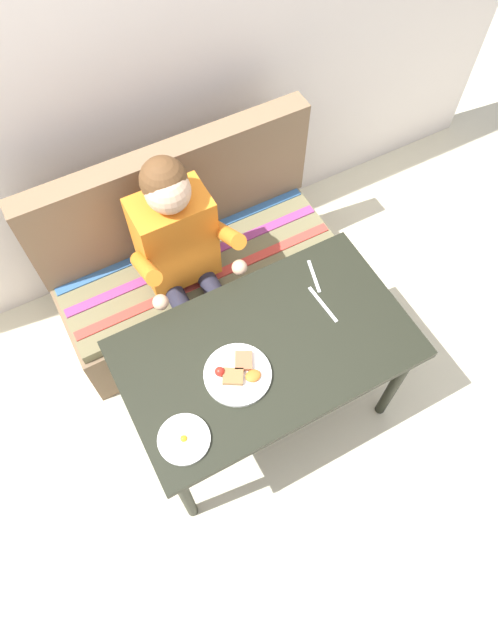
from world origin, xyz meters
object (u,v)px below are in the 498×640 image
Objects in this scene: table at (266,356)px; couch at (194,267)px; plate_breakfast at (238,374)px; plate_eggs at (184,439)px; person at (182,252)px; fork at (314,276)px; knife at (323,304)px.

couch reaches higher than table.
plate_breakfast reaches higher than plate_eggs.
fork is at bearing -40.40° from person.
plate_breakfast reaches higher than fork.
plate_eggs reaches higher than fork.
couch is at bearing 137.28° from fork.
person is at bearing 84.96° from plate_breakfast.
couch is 7.27× the size of plate_eggs.
plate_eggs is 0.81m from knife.
person is at bearing 124.40° from knife.
person is 0.67m from knife.
table is at bearing -90.00° from couch.
plate_eggs is (-0.35, -0.78, -0.00)m from person.
person reaches higher than couch.
table is at bearing 22.71° from plate_eggs.
couch is at bearing 110.11° from knife.
fork is at bearing 26.60° from plate_breakfast.
knife is at bearing 18.37° from plate_eggs.
couch reaches higher than plate_breakfast.
plate_eggs is 0.99× the size of knife.
plate_breakfast is at bearing -169.76° from knife.
table is 4.45× the size of plate_breakfast.
plate_eggs is 0.90m from fork.
table is at bearing -134.71° from fork.
couch reaches higher than fork.
person is 7.13× the size of fork.
person is at bearing 154.87° from fork.
couch is 8.47× the size of fork.
fork is (0.51, 0.26, -0.01)m from plate_breakfast.
couch reaches higher than knife.
couch is at bearing 59.41° from person.
plate_breakfast is 1.59× the size of fork.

